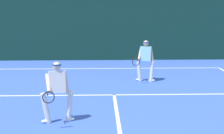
# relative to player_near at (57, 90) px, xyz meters

# --- Properties ---
(court_line_baseline_far) EXTENTS (10.40, 0.10, 0.01)m
(court_line_baseline_far) POSITION_rel_player_near_xyz_m (1.55, 7.56, -0.85)
(court_line_baseline_far) COLOR white
(court_line_baseline_far) RESTS_ON ground_plane
(court_line_service) EXTENTS (8.48, 0.10, 0.01)m
(court_line_service) POSITION_rel_player_near_xyz_m (1.55, 2.66, -0.85)
(court_line_service) COLOR white
(court_line_service) RESTS_ON ground_plane
(court_line_centre) EXTENTS (0.10, 6.40, 0.01)m
(court_line_centre) POSITION_rel_player_near_xyz_m (1.55, -0.50, -0.85)
(court_line_centre) COLOR white
(court_line_centre) RESTS_ON ground_plane
(player_near) EXTENTS (0.87, 0.91, 1.57)m
(player_near) POSITION_rel_player_near_xyz_m (0.00, 0.00, 0.00)
(player_near) COLOR silver
(player_near) RESTS_ON ground_plane
(player_far) EXTENTS (0.96, 0.88, 1.62)m
(player_far) POSITION_rel_player_near_xyz_m (2.86, 4.76, 0.03)
(player_far) COLOR silver
(player_far) RESTS_ON ground_plane
(back_fence_windscreen) EXTENTS (19.89, 0.12, 3.43)m
(back_fence_windscreen) POSITION_rel_player_near_xyz_m (1.55, 10.15, 0.86)
(back_fence_windscreen) COLOR #103128
(back_fence_windscreen) RESTS_ON ground_plane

